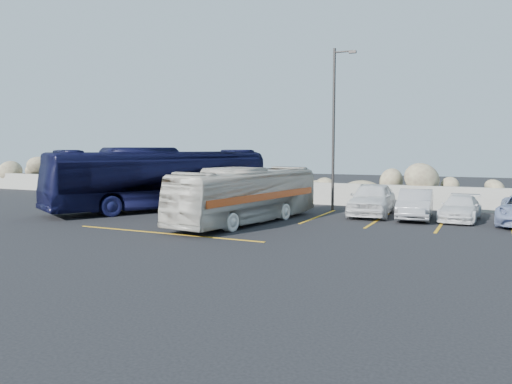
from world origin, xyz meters
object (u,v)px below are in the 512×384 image
at_px(car_a, 372,199).
at_px(car_c, 460,208).
at_px(vintage_bus, 247,195).
at_px(lamppost, 335,124).
at_px(tour_coach, 160,179).
at_px(car_b, 415,204).

height_order(car_a, car_c, car_a).
bearing_deg(vintage_bus, lamppost, 78.66).
xyz_separation_m(tour_coach, car_b, (12.18, 2.08, -0.93)).
distance_m(car_a, car_b, 2.02).
bearing_deg(tour_coach, car_b, 38.28).
bearing_deg(car_a, car_c, -3.75).
height_order(tour_coach, car_c, tour_coach).
relative_size(lamppost, vintage_bus, 0.96).
relative_size(car_b, car_c, 1.06).
distance_m(lamppost, car_b, 5.68).
bearing_deg(car_a, lamppost, 151.76).
bearing_deg(lamppost, car_a, -25.22).
distance_m(lamppost, tour_coach, 9.18).
height_order(lamppost, car_b, lamppost).
height_order(lamppost, tour_coach, lamppost).
xyz_separation_m(car_b, car_c, (1.83, 0.33, -0.11)).
xyz_separation_m(car_a, car_b, (1.98, -0.38, -0.12)).
height_order(vintage_bus, car_c, vintage_bus).
distance_m(tour_coach, car_b, 12.39).
height_order(lamppost, car_c, lamppost).
distance_m(vintage_bus, car_c, 9.25).
bearing_deg(tour_coach, car_c, 38.36).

